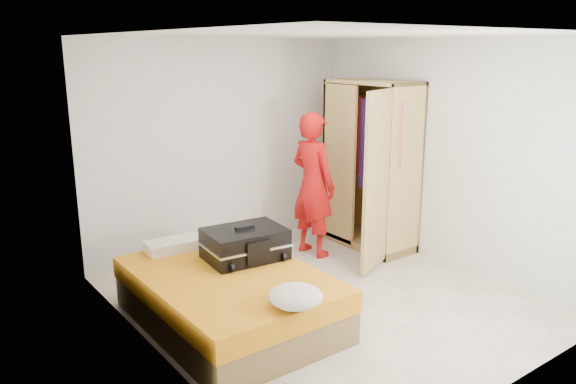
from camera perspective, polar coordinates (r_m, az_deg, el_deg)
room at (r=5.43m, az=3.95°, el=1.81°), size 4.00×4.02×2.60m
bed at (r=5.28m, az=-5.98°, el=-10.66°), size 1.42×2.02×0.50m
wardrobe at (r=7.06m, az=8.41°, el=2.16°), size 1.14×1.38×2.10m
person at (r=6.79m, az=2.55°, el=0.77°), size 0.49×0.69×1.76m
suitcase at (r=5.45m, az=-4.38°, el=-5.27°), size 0.82×0.64×0.33m
round_cushion at (r=4.50m, az=0.80°, el=-10.56°), size 0.43×0.43×0.16m
pillow at (r=5.81m, az=-11.49°, el=-5.28°), size 0.58×0.33×0.10m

